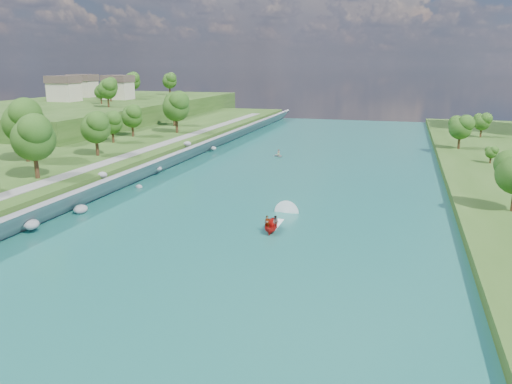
% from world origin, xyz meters
% --- Properties ---
extents(ground, '(260.00, 260.00, 0.00)m').
position_xyz_m(ground, '(0.00, 0.00, 0.00)').
color(ground, '#2D5119').
rests_on(ground, ground).
extents(river_water, '(55.00, 240.00, 0.10)m').
position_xyz_m(river_water, '(0.00, 20.00, 0.05)').
color(river_water, '#195D5F').
rests_on(river_water, ground).
extents(berm_west, '(45.00, 240.00, 3.50)m').
position_xyz_m(berm_west, '(-50.00, 20.00, 1.75)').
color(berm_west, '#2D5119').
rests_on(berm_west, ground).
extents(ridge_west, '(60.00, 120.00, 9.00)m').
position_xyz_m(ridge_west, '(-82.50, 95.00, 4.50)').
color(ridge_west, '#2D5119').
rests_on(ridge_west, ground).
extents(riprap_bank, '(4.63, 236.00, 4.47)m').
position_xyz_m(riprap_bank, '(-25.85, 18.97, 1.81)').
color(riprap_bank, slate).
rests_on(riprap_bank, ground).
extents(riverside_path, '(3.00, 200.00, 0.10)m').
position_xyz_m(riverside_path, '(-32.50, 20.00, 3.55)').
color(riverside_path, gray).
rests_on(riverside_path, berm_west).
extents(ridge_houses, '(29.50, 29.50, 8.40)m').
position_xyz_m(ridge_houses, '(-88.67, 100.00, 13.31)').
color(ridge_houses, beige).
rests_on(ridge_houses, ridge_west).
extents(trees_west, '(19.16, 148.11, 13.70)m').
position_xyz_m(trees_west, '(-40.67, 7.60, 9.25)').
color(trees_west, '#1A4813').
rests_on(trees_west, berm_west).
extents(trees_ridge, '(23.82, 66.32, 10.86)m').
position_xyz_m(trees_ridge, '(-73.94, 104.28, 13.89)').
color(trees_ridge, '#1A4813').
rests_on(trees_ridge, ridge_west).
extents(motorboat, '(3.60, 18.84, 2.23)m').
position_xyz_m(motorboat, '(4.11, 4.31, 0.77)').
color(motorboat, '#AF120E').
rests_on(motorboat, river_water).
extents(raft, '(3.39, 3.69, 1.71)m').
position_xyz_m(raft, '(-7.95, 55.35, 0.48)').
color(raft, '#9A9DA2').
rests_on(raft, river_water).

